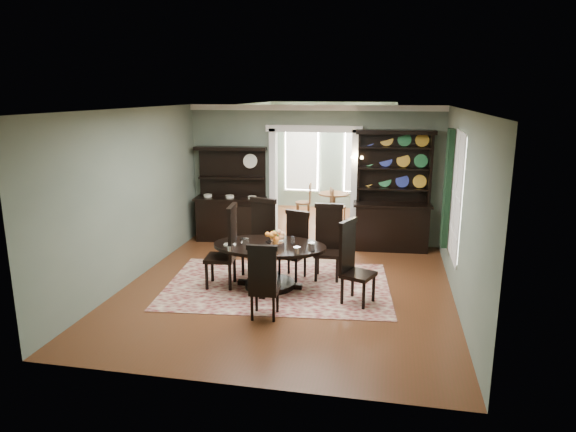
{
  "coord_description": "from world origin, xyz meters",
  "views": [
    {
      "loc": [
        1.63,
        -8.02,
        3.26
      ],
      "look_at": [
        -0.09,
        0.6,
        1.13
      ],
      "focal_mm": 32.0,
      "sensor_mm": 36.0,
      "label": 1
    }
  ],
  "objects_px": {
    "dining_table": "(270,258)",
    "welsh_dresser": "(392,207)",
    "sideboard": "(231,208)",
    "parlor_table": "(334,203)"
  },
  "relations": [
    {
      "from": "sideboard",
      "to": "welsh_dresser",
      "type": "relative_size",
      "value": 0.83
    },
    {
      "from": "sideboard",
      "to": "welsh_dresser",
      "type": "bearing_deg",
      "value": -6.44
    },
    {
      "from": "dining_table",
      "to": "welsh_dresser",
      "type": "xyz_separation_m",
      "value": [
        2.02,
        2.7,
        0.38
      ]
    },
    {
      "from": "sideboard",
      "to": "welsh_dresser",
      "type": "distance_m",
      "value": 3.55
    },
    {
      "from": "sideboard",
      "to": "welsh_dresser",
      "type": "height_order",
      "value": "welsh_dresser"
    },
    {
      "from": "welsh_dresser",
      "to": "parlor_table",
      "type": "bearing_deg",
      "value": 119.93
    },
    {
      "from": "welsh_dresser",
      "to": "parlor_table",
      "type": "height_order",
      "value": "welsh_dresser"
    },
    {
      "from": "dining_table",
      "to": "sideboard",
      "type": "bearing_deg",
      "value": 119.21
    },
    {
      "from": "dining_table",
      "to": "welsh_dresser",
      "type": "bearing_deg",
      "value": 53.11
    },
    {
      "from": "parlor_table",
      "to": "sideboard",
      "type": "bearing_deg",
      "value": -133.38
    }
  ]
}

